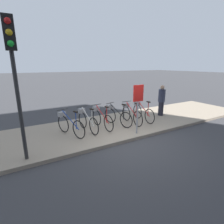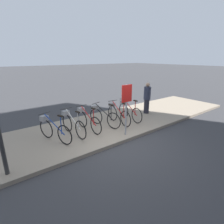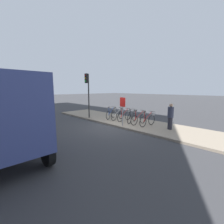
# 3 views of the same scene
# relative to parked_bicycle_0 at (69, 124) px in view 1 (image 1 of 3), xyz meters

# --- Properties ---
(ground_plane) EXTENTS (120.00, 120.00, 0.00)m
(ground_plane) POSITION_rel_parked_bicycle_0_xyz_m (1.77, -1.45, -0.56)
(ground_plane) COLOR #38383A
(sidewalk) EXTENTS (15.49, 3.21, 0.12)m
(sidewalk) POSITION_rel_parked_bicycle_0_xyz_m (1.77, 0.16, -0.50)
(sidewalk) COLOR gray
(sidewalk) RESTS_ON ground_plane
(parked_bicycle_0) EXTENTS (0.66, 1.53, 0.99)m
(parked_bicycle_0) POSITION_rel_parked_bicycle_0_xyz_m (0.00, 0.00, 0.00)
(parked_bicycle_0) COLOR black
(parked_bicycle_0) RESTS_ON sidewalk
(parked_bicycle_1) EXTENTS (0.46, 1.60, 0.99)m
(parked_bicycle_1) POSITION_rel_parked_bicycle_0_xyz_m (0.73, 0.07, 0.00)
(parked_bicycle_1) COLOR black
(parked_bicycle_1) RESTS_ON sidewalk
(parked_bicycle_2) EXTENTS (0.46, 1.60, 0.99)m
(parked_bicycle_2) POSITION_rel_parked_bicycle_0_xyz_m (1.37, 0.10, 0.00)
(parked_bicycle_2) COLOR black
(parked_bicycle_2) RESTS_ON sidewalk
(parked_bicycle_3) EXTENTS (0.58, 1.56, 0.99)m
(parked_bicycle_3) POSITION_rel_parked_bicycle_0_xyz_m (2.10, 0.09, 0.00)
(parked_bicycle_3) COLOR black
(parked_bicycle_3) RESTS_ON sidewalk
(parked_bicycle_4) EXTENTS (0.46, 1.61, 0.99)m
(parked_bicycle_4) POSITION_rel_parked_bicycle_0_xyz_m (2.80, -0.01, 0.00)
(parked_bicycle_4) COLOR black
(parked_bicycle_4) RESTS_ON sidewalk
(parked_bicycle_5) EXTENTS (0.46, 1.61, 0.99)m
(parked_bicycle_5) POSITION_rel_parked_bicycle_0_xyz_m (3.47, 0.02, 0.00)
(parked_bicycle_5) COLOR black
(parked_bicycle_5) RESTS_ON sidewalk
(pedestrian) EXTENTS (0.34, 0.34, 1.55)m
(pedestrian) POSITION_rel_parked_bicycle_0_xyz_m (4.85, 0.19, 0.37)
(pedestrian) COLOR #23232D
(pedestrian) RESTS_ON sidewalk
(traffic_light) EXTENTS (0.24, 0.40, 3.61)m
(traffic_light) POSITION_rel_parked_bicycle_0_xyz_m (-1.56, -1.21, 2.15)
(traffic_light) COLOR #2D2D2D
(traffic_light) RESTS_ON sidewalk
(sign_post) EXTENTS (0.44, 0.07, 1.85)m
(sign_post) POSITION_rel_parked_bicycle_0_xyz_m (2.26, -1.16, 0.83)
(sign_post) COLOR #99999E
(sign_post) RESTS_ON sidewalk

